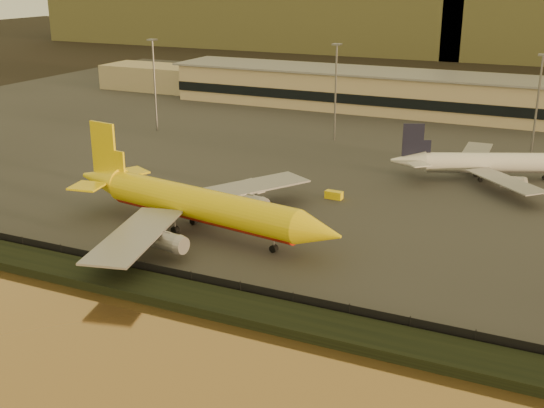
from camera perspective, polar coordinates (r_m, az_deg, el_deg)
The scene contains 10 objects.
ground at distance 111.23m, azimuth -4.13°, elevation -4.11°, with size 900.00×900.00×0.00m, color black.
embankment at distance 97.83m, azimuth -8.99°, elevation -7.24°, with size 320.00×7.00×1.40m, color black.
tarmac at distance 195.75m, azimuth 9.49°, elevation 5.93°, with size 320.00×220.00×0.20m, color #2D2D2D.
perimeter_fence at distance 100.56m, azimuth -7.75°, elevation -6.04°, with size 300.00×0.05×2.20m, color black.
terminal_building at distance 227.33m, azimuth 8.16°, elevation 9.38°, with size 202.00×25.00×12.60m.
apron_light_masts at distance 170.17m, azimuth 12.81°, elevation 9.12°, with size 152.20×12.20×25.40m.
dhl_cargo_jet at distance 117.94m, azimuth -6.29°, elevation -0.08°, with size 56.37×54.64×16.85m.
white_narrowbody_jet at distance 155.14m, azimuth 17.78°, elevation 3.28°, with size 40.93×38.68×12.38m.
gse_vehicle_yellow at distance 136.60m, azimuth 5.20°, elevation 0.76°, with size 3.47×1.56×1.56m, color yellow.
gse_vehicle_white at distance 140.96m, azimuth -1.46°, elevation 1.52°, with size 4.51×2.03×2.03m, color silver.
Camera 1 is at (50.31, -89.11, 43.60)m, focal length 45.00 mm.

